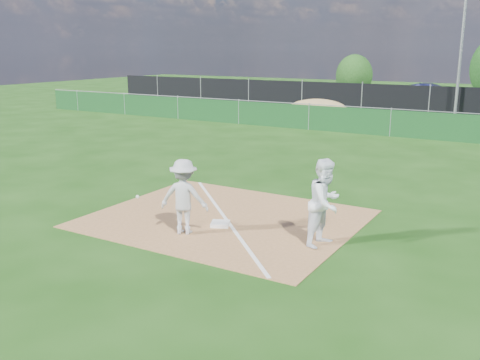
{
  "coord_description": "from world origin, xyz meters",
  "views": [
    {
      "loc": [
        6.45,
        -9.15,
        3.94
      ],
      "look_at": [
        0.41,
        1.0,
        1.0
      ],
      "focal_mm": 40.0,
      "sensor_mm": 36.0,
      "label": 1
    }
  ],
  "objects_px": {
    "car_left": "(362,95)",
    "tree_left": "(354,75)",
    "play_at_first": "(184,197)",
    "light_pole": "(461,46)",
    "car_mid": "(432,97)",
    "runner": "(325,203)",
    "first_base": "(220,224)"
  },
  "relations": [
    {
      "from": "light_pole",
      "to": "car_mid",
      "type": "relative_size",
      "value": 1.59
    },
    {
      "from": "runner",
      "to": "car_left",
      "type": "height_order",
      "value": "runner"
    },
    {
      "from": "car_left",
      "to": "first_base",
      "type": "bearing_deg",
      "value": -161.28
    },
    {
      "from": "light_pole",
      "to": "runner",
      "type": "height_order",
      "value": "light_pole"
    },
    {
      "from": "play_at_first",
      "to": "car_mid",
      "type": "distance_m",
      "value": 26.98
    },
    {
      "from": "car_left",
      "to": "car_mid",
      "type": "distance_m",
      "value": 4.92
    },
    {
      "from": "light_pole",
      "to": "car_left",
      "type": "distance_m",
      "value": 9.04
    },
    {
      "from": "first_base",
      "to": "car_mid",
      "type": "distance_m",
      "value": 26.19
    },
    {
      "from": "light_pole",
      "to": "car_mid",
      "type": "distance_m",
      "value": 5.47
    },
    {
      "from": "play_at_first",
      "to": "tree_left",
      "type": "height_order",
      "value": "tree_left"
    },
    {
      "from": "first_base",
      "to": "play_at_first",
      "type": "xyz_separation_m",
      "value": [
        -0.39,
        -0.81,
        0.77
      ]
    },
    {
      "from": "runner",
      "to": "tree_left",
      "type": "relative_size",
      "value": 0.53
    },
    {
      "from": "first_base",
      "to": "runner",
      "type": "distance_m",
      "value": 2.6
    },
    {
      "from": "runner",
      "to": "car_left",
      "type": "bearing_deg",
      "value": 26.35
    },
    {
      "from": "car_left",
      "to": "play_at_first",
      "type": "bearing_deg",
      "value": -162.39
    },
    {
      "from": "play_at_first",
      "to": "car_left",
      "type": "bearing_deg",
      "value": 100.64
    },
    {
      "from": "runner",
      "to": "car_mid",
      "type": "distance_m",
      "value": 26.25
    },
    {
      "from": "car_mid",
      "to": "tree_left",
      "type": "relative_size",
      "value": 1.48
    },
    {
      "from": "car_mid",
      "to": "tree_left",
      "type": "height_order",
      "value": "tree_left"
    },
    {
      "from": "tree_left",
      "to": "car_mid",
      "type": "bearing_deg",
      "value": -39.51
    },
    {
      "from": "car_mid",
      "to": "first_base",
      "type": "bearing_deg",
      "value": 174.05
    },
    {
      "from": "car_left",
      "to": "car_mid",
      "type": "bearing_deg",
      "value": -92.75
    },
    {
      "from": "play_at_first",
      "to": "car_mid",
      "type": "height_order",
      "value": "car_mid"
    },
    {
      "from": "play_at_first",
      "to": "car_left",
      "type": "xyz_separation_m",
      "value": [
        -5.23,
        27.8,
        -0.13
      ]
    },
    {
      "from": "play_at_first",
      "to": "light_pole",
      "type": "bearing_deg",
      "value": 85.78
    },
    {
      "from": "car_left",
      "to": "tree_left",
      "type": "xyz_separation_m",
      "value": [
        -2.43,
        5.17,
        1.05
      ]
    },
    {
      "from": "light_pole",
      "to": "car_mid",
      "type": "xyz_separation_m",
      "value": [
        -2.08,
        3.95,
        -3.16
      ]
    },
    {
      "from": "car_left",
      "to": "tree_left",
      "type": "relative_size",
      "value": 1.2
    },
    {
      "from": "first_base",
      "to": "car_mid",
      "type": "relative_size",
      "value": 0.08
    },
    {
      "from": "play_at_first",
      "to": "runner",
      "type": "distance_m",
      "value": 3.0
    },
    {
      "from": "tree_left",
      "to": "light_pole",
      "type": "bearing_deg",
      "value": -46.76
    },
    {
      "from": "runner",
      "to": "play_at_first",
      "type": "bearing_deg",
      "value": 117.56
    }
  ]
}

